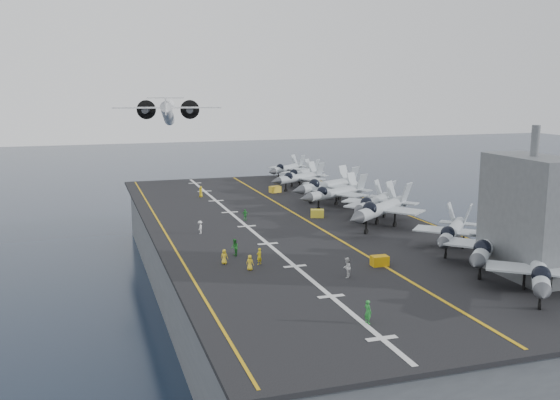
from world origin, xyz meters
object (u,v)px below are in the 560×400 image
object	(u,v)px
fighter_jet_0	(539,270)
transport_plane	(168,114)
island_superstructure	(531,202)
tow_cart_a	(380,261)

from	to	relation	value
fighter_jet_0	transport_plane	bearing A→B (deg)	103.38
transport_plane	fighter_jet_0	bearing A→B (deg)	-76.62
island_superstructure	fighter_jet_0	bearing A→B (deg)	-119.32
fighter_jet_0	transport_plane	world-z (taller)	transport_plane
fighter_jet_0	tow_cart_a	bearing A→B (deg)	126.04
island_superstructure	tow_cart_a	size ratio (longest dim) A/B	8.32
island_superstructure	fighter_jet_0	xyz separation A→B (m)	(-3.00, -5.34, -5.10)
fighter_jet_0	transport_plane	xyz separation A→B (m)	(-21.10, 88.70, 10.52)
island_superstructure	transport_plane	size ratio (longest dim) A/B	0.60
fighter_jet_0	island_superstructure	bearing A→B (deg)	60.68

